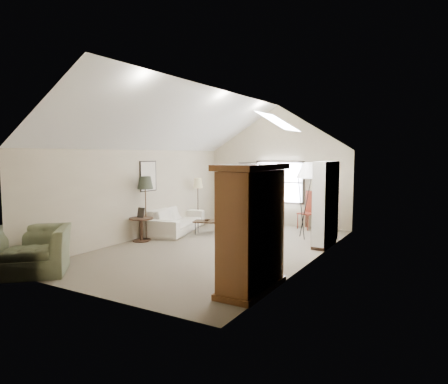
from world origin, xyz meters
The scene contains 18 objects.
room_shell centered at (0.00, 0.00, 3.21)m, with size 5.01×8.01×4.00m.
window centered at (0.10, 3.96, 1.45)m, with size 1.72×0.08×1.42m, color black.
skylight centered at (1.30, 0.90, 3.22)m, with size 0.80×1.20×0.52m, color white, non-canonical shape.
wall_art centered at (-1.88, 1.94, 1.73)m, with size 1.97×3.71×0.88m.
armoire centered at (2.18, -2.40, 1.10)m, with size 0.60×1.50×2.20m, color brown.
tv_alcove centered at (2.34, 1.60, 1.15)m, with size 0.32×1.30×2.10m, color white.
media_console centered at (2.32, 1.60, 0.30)m, with size 0.34×1.18×0.60m, color #382316.
tv_panel centered at (2.32, 1.60, 0.92)m, with size 0.05×0.90×0.55m, color black.
sofa centered at (-2.20, 1.26, 0.38)m, with size 2.59×1.01×0.76m, color beige.
armchair_near centered at (-2.09, -3.70, 0.46)m, with size 1.41×1.23×0.92m, color #5B5E41.
armchair_far centered at (-0.55, 3.70, 0.41)m, with size 0.88×0.90×0.82m, color #5F6547.
coffee_table centered at (-1.15, 1.38, 0.20)m, with size 0.78×0.43×0.40m, color #372816.
bowl centered at (-1.15, 1.38, 0.42)m, with size 0.19×0.19×0.05m, color #3C2718.
side_table centered at (-2.20, -0.34, 0.32)m, with size 0.65×0.65×0.65m, color #352315.
side_chair centered at (1.15, 3.70, 0.60)m, with size 0.47×0.47×1.21m, color maroon.
tripod_lamp centered at (1.62, 2.28, 1.10)m, with size 0.64×0.64×2.20m, color silver, non-canonical shape.
dark_lamp centered at (-2.20, -0.14, 0.90)m, with size 0.43×0.43×1.80m, color #25291D, non-canonical shape.
tan_lamp centered at (-2.20, 2.46, 0.81)m, with size 0.32×0.32×1.62m, color tan, non-canonical shape.
Camera 1 is at (5.18, -8.53, 2.37)m, focal length 32.00 mm.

